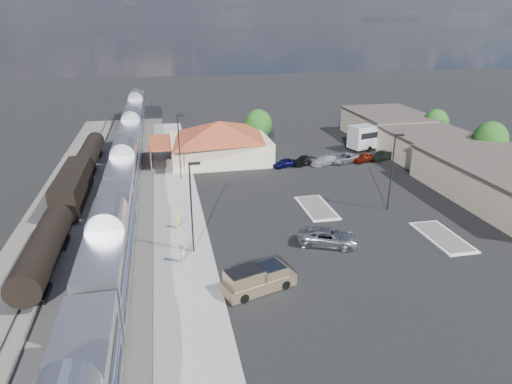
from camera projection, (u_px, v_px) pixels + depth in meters
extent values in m
plane|color=black|center=(288.00, 218.00, 50.93)|extent=(280.00, 280.00, 0.00)
cube|color=#4C4944|center=(100.00, 205.00, 54.20)|extent=(16.00, 100.00, 0.12)
cube|color=gray|center=(177.00, 206.00, 54.09)|extent=(5.50, 92.00, 0.18)
cube|color=silver|center=(111.00, 246.00, 38.05)|extent=(3.00, 20.00, 5.00)
cube|color=black|center=(115.00, 275.00, 39.03)|extent=(2.20, 16.00, 0.60)
cube|color=silver|center=(125.00, 170.00, 57.27)|extent=(3.00, 20.00, 5.00)
cube|color=black|center=(128.00, 191.00, 58.24)|extent=(2.20, 16.00, 0.60)
cube|color=silver|center=(133.00, 132.00, 76.48)|extent=(3.00, 20.00, 5.00)
cube|color=black|center=(134.00, 148.00, 77.46)|extent=(2.20, 16.00, 0.60)
cube|color=silver|center=(137.00, 110.00, 95.70)|extent=(3.00, 20.00, 5.00)
cube|color=black|center=(138.00, 122.00, 96.67)|extent=(2.20, 16.00, 0.60)
cylinder|color=black|center=(43.00, 249.00, 39.60)|extent=(2.80, 14.00, 2.80)
cube|color=black|center=(46.00, 267.00, 40.24)|extent=(2.20, 12.00, 0.60)
cube|color=black|center=(73.00, 186.00, 54.21)|extent=(2.80, 14.00, 3.60)
cube|color=black|center=(75.00, 201.00, 54.88)|extent=(2.20, 12.00, 0.60)
cylinder|color=black|center=(90.00, 151.00, 68.88)|extent=(2.80, 14.00, 2.80)
cube|color=black|center=(92.00, 163.00, 69.52)|extent=(2.20, 12.00, 0.60)
cube|color=#BFA98B|center=(220.00, 149.00, 71.39)|extent=(15.00, 12.00, 3.60)
pyramid|color=maroon|center=(219.00, 129.00, 70.29)|extent=(15.30, 12.24, 2.60)
cube|color=maroon|center=(160.00, 142.00, 69.11)|extent=(3.20, 9.60, 0.25)
cube|color=#C6B28C|center=(510.00, 183.00, 55.56)|extent=(14.00, 22.00, 4.20)
cube|color=#C6B28C|center=(429.00, 146.00, 72.07)|extent=(12.00, 18.00, 4.00)
cube|color=#3F3833|center=(430.00, 133.00, 71.30)|extent=(12.40, 18.40, 0.30)
cube|color=#C6B28C|center=(387.00, 126.00, 84.79)|extent=(12.00, 16.00, 4.50)
cube|color=#3F3833|center=(389.00, 113.00, 83.94)|extent=(12.40, 16.40, 0.30)
cube|color=silver|center=(317.00, 208.00, 53.50)|extent=(3.30, 7.50, 0.15)
cube|color=#4C4944|center=(317.00, 207.00, 53.47)|extent=(2.70, 6.90, 0.10)
cube|color=silver|center=(443.00, 237.00, 46.27)|extent=(3.30, 7.50, 0.15)
cube|color=#4C4944|center=(443.00, 236.00, 46.24)|extent=(2.70, 6.90, 0.10)
cylinder|color=black|center=(191.00, 209.00, 41.73)|extent=(0.16, 0.16, 9.00)
cube|color=black|center=(195.00, 164.00, 40.29)|extent=(1.00, 0.25, 0.22)
cylinder|color=black|center=(179.00, 147.00, 61.87)|extent=(0.16, 0.16, 9.00)
cube|color=black|center=(181.00, 115.00, 60.42)|extent=(1.00, 0.25, 0.22)
cylinder|color=black|center=(391.00, 173.00, 51.64)|extent=(0.16, 0.16, 9.00)
cube|color=black|center=(400.00, 135.00, 50.19)|extent=(1.00, 0.25, 0.22)
cylinder|color=#382314|center=(487.00, 158.00, 67.93)|extent=(0.30, 0.30, 2.86)
ellipsoid|color=#194E16|center=(490.00, 140.00, 66.94)|extent=(4.94, 4.94, 5.46)
cylinder|color=#382314|center=(434.00, 137.00, 80.79)|extent=(0.30, 0.30, 2.55)
ellipsoid|color=#194E16|center=(436.00, 123.00, 79.91)|extent=(4.41, 4.41, 4.87)
cylinder|color=#382314|center=(258.00, 140.00, 78.48)|extent=(0.30, 0.30, 2.73)
ellipsoid|color=#194E16|center=(258.00, 125.00, 77.53)|extent=(4.71, 4.71, 5.21)
cube|color=tan|center=(259.00, 283.00, 37.23)|extent=(6.44, 3.99, 0.99)
cube|color=tan|center=(259.00, 275.00, 36.95)|extent=(2.84, 2.71, 1.05)
cube|color=tan|center=(259.00, 274.00, 36.91)|extent=(3.42, 2.90, 1.21)
cylinder|color=black|center=(285.00, 285.00, 37.41)|extent=(0.85, 0.54, 0.79)
cylinder|color=black|center=(273.00, 274.00, 39.01)|extent=(0.85, 0.54, 0.79)
cylinder|color=black|center=(244.00, 298.00, 35.59)|extent=(0.85, 0.54, 0.79)
cylinder|color=black|center=(232.00, 286.00, 37.19)|extent=(0.85, 0.54, 0.79)
imported|color=#999BA1|center=(328.00, 237.00, 44.59)|extent=(6.55, 4.96, 1.65)
cube|color=silver|center=(382.00, 134.00, 78.43)|extent=(13.46, 6.67, 3.74)
cube|color=black|center=(383.00, 131.00, 78.27)|extent=(12.46, 6.39, 0.99)
cylinder|color=black|center=(406.00, 143.00, 80.15)|extent=(1.04, 0.61, 0.99)
cylinder|color=black|center=(395.00, 139.00, 82.25)|extent=(1.04, 0.61, 0.99)
cylinder|color=black|center=(369.00, 149.00, 76.23)|extent=(1.04, 0.61, 0.99)
cylinder|color=black|center=(359.00, 145.00, 78.34)|extent=(1.04, 0.61, 0.99)
imported|color=#C9D342|center=(178.00, 221.00, 47.72)|extent=(0.60, 0.73, 1.71)
imported|color=silver|center=(181.00, 253.00, 40.90)|extent=(0.75, 0.95, 1.91)
imported|color=#0C0E40|center=(284.00, 163.00, 68.26)|extent=(4.10, 2.62, 1.30)
imported|color=black|center=(304.00, 161.00, 69.14)|extent=(4.30, 2.88, 1.34)
imported|color=silver|center=(325.00, 160.00, 69.47)|extent=(5.23, 3.66, 1.40)
imported|color=#979A9F|center=(344.00, 158.00, 70.36)|extent=(5.54, 3.74, 1.41)
imported|color=maroon|center=(364.00, 158.00, 70.70)|extent=(4.42, 2.95, 1.40)
imported|color=black|center=(382.00, 156.00, 71.58)|extent=(4.57, 3.04, 1.43)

